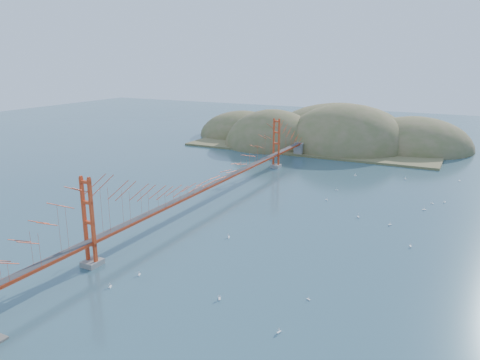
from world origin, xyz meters
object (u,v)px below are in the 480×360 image
at_px(sailboat_1, 358,216).
at_px(sailboat_2, 309,299).
at_px(bridge, 212,164).
at_px(sailboat_0, 229,237).

relative_size(sailboat_1, sailboat_2, 1.30).
relative_size(bridge, sailboat_0, 134.65).
relative_size(bridge, sailboat_1, 128.87).
bearing_deg(sailboat_0, sailboat_1, 49.72).
bearing_deg(sailboat_1, sailboat_0, -130.28).
height_order(bridge, sailboat_2, bridge).
xyz_separation_m(sailboat_0, sailboat_2, (16.33, -11.86, -0.02)).
bearing_deg(bridge, sailboat_0, -52.05).
bearing_deg(sailboat_2, sailboat_0, 144.01).
bearing_deg(sailboat_0, sailboat_2, -35.99).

